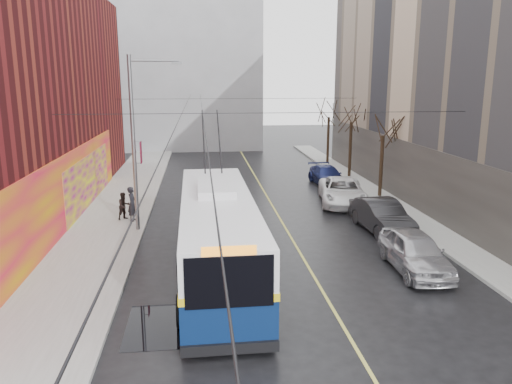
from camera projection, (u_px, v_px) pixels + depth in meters
ground at (291, 312)px, 17.16m from camera, size 140.00×140.00×0.00m
sidewalk_left at (111, 221)px, 27.89m from camera, size 4.00×60.00×0.15m
sidewalk_right at (403, 212)px, 29.76m from camera, size 2.00×60.00×0.15m
lane_line at (274, 208)px, 30.88m from camera, size 0.12×50.00×0.01m
building_far at (172, 68)px, 58.08m from camera, size 20.50×12.10×18.00m
streetlight_pole at (137, 140)px, 25.09m from camera, size 2.65×0.60×9.00m
catenary_wires at (206, 106)px, 29.80m from camera, size 18.00×60.00×0.22m
tree_near at (384, 124)px, 32.54m from camera, size 3.20×3.20×6.40m
tree_mid at (352, 112)px, 39.26m from camera, size 3.20×3.20×6.68m
tree_far at (329, 109)px, 46.07m from camera, size 3.20×3.20×6.57m
puddle at (157, 326)px, 16.20m from camera, size 1.95×3.10×0.01m
pigeons_flying at (202, 94)px, 25.92m from camera, size 2.69×2.68×1.00m
trolleybus at (218, 233)px, 20.14m from camera, size 3.25×13.35×6.29m
parked_car_a at (415, 252)px, 20.71m from camera, size 2.14×4.92×1.65m
parked_car_b at (382, 216)px, 26.06m from camera, size 2.12×5.18×1.67m
parked_car_c at (342, 191)px, 31.82m from camera, size 3.70×6.28×1.64m
parked_car_d at (327, 176)px, 37.59m from camera, size 2.21×4.95×1.41m
following_car at (213, 181)px, 35.14m from camera, size 2.46×4.97×1.63m
pedestrian_a at (132, 204)px, 27.48m from camera, size 0.56×0.76×1.92m
pedestrian_b at (124, 206)px, 27.80m from camera, size 0.95×0.92×1.54m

